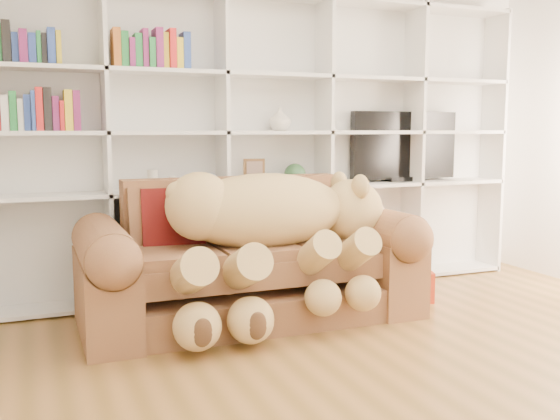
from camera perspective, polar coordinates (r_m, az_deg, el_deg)
name	(u,v)px	position (r m, az deg, el deg)	size (l,w,h in m)	color
floor	(447,400)	(3.32, 14.98, -16.42)	(5.00, 5.00, 0.00)	brown
wall_back	(266,126)	(5.25, -1.30, 7.66)	(5.00, 0.02, 2.70)	white
bookshelf	(244,132)	(5.03, -3.31, 7.16)	(4.43, 0.35, 2.40)	white
sofa	(250,267)	(4.40, -2.78, -5.19)	(2.32, 1.00, 0.97)	brown
teddy_bear	(271,226)	(4.19, -0.86, -1.50)	(1.74, 0.95, 1.01)	tan
throw_pillow	(173,220)	(4.36, -9.78, -0.88)	(0.42, 0.14, 0.42)	#540F0E
gift_box	(411,285)	(5.02, 11.93, -6.70)	(0.30, 0.28, 0.24)	#BC3619
tv	(404,147)	(5.70, 11.25, 5.67)	(1.04, 0.18, 0.62)	black
picture_frame	(254,172)	(5.01, -2.38, 3.48)	(0.17, 0.03, 0.22)	brown
green_vase	(295,174)	(5.15, 1.38, 3.27)	(0.18, 0.18, 0.18)	#29512E
figurine_tall	(153,180)	(4.80, -11.56, 2.69)	(0.08, 0.08, 0.16)	silver
figurine_short	(173,183)	(4.84, -9.75, 2.44)	(0.06, 0.06, 0.10)	silver
snow_globe	(211,180)	(4.91, -6.34, 2.72)	(0.12, 0.12, 0.12)	silver
shelf_vase	(280,119)	(5.08, -0.01, 8.32)	(0.18, 0.18, 0.19)	beige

